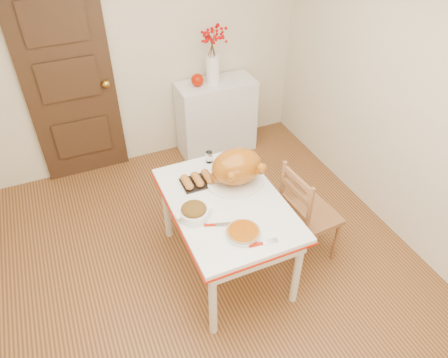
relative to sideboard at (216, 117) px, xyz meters
name	(u,v)px	position (x,y,z in m)	size (l,w,h in m)	color
floor	(216,280)	(-0.75, -1.78, -0.43)	(3.50, 4.00, 0.00)	#4A2B16
wall_back	(137,50)	(-0.75, 0.22, 0.82)	(3.50, 0.00, 2.50)	beige
wall_right	(420,107)	(1.00, -1.78, 0.82)	(0.00, 4.00, 2.50)	beige
door_back	(70,85)	(-1.45, 0.19, 0.60)	(0.85, 0.06, 2.06)	#372013
sideboard	(216,117)	(0.00, 0.00, 0.00)	(0.85, 0.38, 0.85)	silver
kitchen_table	(226,235)	(-0.61, -1.67, -0.06)	(0.85, 1.24, 0.74)	white
chair_oak	(310,213)	(0.08, -1.80, 0.04)	(0.42, 0.42, 0.94)	#98592E
berry_vase	(212,55)	(-0.04, 0.00, 0.74)	(0.33, 0.33, 0.63)	white
apple	(198,80)	(-0.21, 0.00, 0.49)	(0.13, 0.13, 0.13)	#A61500
turkey_platter	(237,168)	(-0.45, -1.50, 0.46)	(0.47, 0.38, 0.30)	#A15E13
pumpkin_pie	(243,232)	(-0.65, -2.03, 0.34)	(0.25, 0.25, 0.05)	#8D3C00
stuffing_dish	(194,212)	(-0.90, -1.73, 0.37)	(0.27, 0.22, 0.11)	brown
rolls_tray	(197,180)	(-0.74, -1.38, 0.35)	(0.25, 0.20, 0.07)	#9C601D
pie_server	(263,243)	(-0.56, -2.16, 0.32)	(0.21, 0.06, 0.01)	silver
carving_knife	(220,224)	(-0.76, -1.88, 0.32)	(0.22, 0.05, 0.01)	silver
drinking_glass	(209,157)	(-0.54, -1.15, 0.36)	(0.06, 0.06, 0.10)	white
shaker_pair	(238,157)	(-0.32, -1.24, 0.36)	(0.09, 0.04, 0.09)	white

